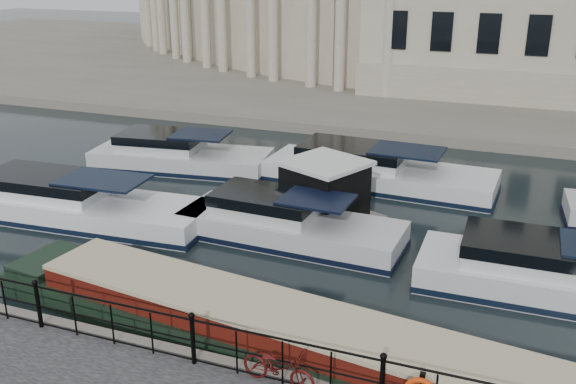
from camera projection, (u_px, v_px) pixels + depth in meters
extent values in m
plane|color=black|center=(240.00, 331.00, 15.68)|extent=(160.00, 160.00, 0.00)
cube|color=#6B665B|center=(451.00, 70.00, 49.78)|extent=(120.00, 42.00, 0.55)
cylinder|color=black|center=(38.00, 306.00, 14.66)|extent=(0.10, 0.10, 1.10)
sphere|color=black|center=(35.00, 282.00, 14.46)|extent=(0.14, 0.14, 0.14)
cylinder|color=black|center=(193.00, 341.00, 13.33)|extent=(0.10, 0.10, 1.10)
sphere|color=black|center=(191.00, 316.00, 13.12)|extent=(0.14, 0.14, 0.14)
cylinder|color=black|center=(382.00, 383.00, 11.99)|extent=(0.10, 0.10, 1.10)
sphere|color=black|center=(384.00, 356.00, 11.79)|extent=(0.14, 0.14, 0.14)
cylinder|color=black|center=(192.00, 320.00, 13.16)|extent=(24.00, 0.05, 0.05)
cylinder|color=black|center=(193.00, 341.00, 13.33)|extent=(24.00, 0.04, 0.04)
cylinder|color=black|center=(194.00, 360.00, 13.49)|extent=(24.00, 0.04, 0.04)
cube|color=#9E937F|center=(534.00, 70.00, 42.08)|extent=(20.30, 14.30, 2.00)
cylinder|color=#ADA38C|center=(390.00, 13.00, 37.49)|extent=(0.70, 0.70, 9.80)
cylinder|color=#ADA38C|center=(341.00, 11.00, 39.19)|extent=(0.70, 0.70, 9.80)
cylinder|color=#ADA38C|center=(312.00, 9.00, 40.42)|extent=(0.70, 0.70, 9.80)
cylinder|color=#ADA38C|center=(273.00, 7.00, 42.41)|extent=(0.70, 0.70, 9.80)
cylinder|color=#ADA38C|center=(250.00, 5.00, 43.82)|extent=(0.70, 0.70, 9.80)
cylinder|color=#ADA38C|center=(221.00, 3.00, 46.08)|extent=(0.70, 0.70, 9.80)
cylinder|color=#ADA38C|center=(205.00, 1.00, 47.66)|extent=(0.70, 0.70, 9.80)
imported|color=#4A0D0D|center=(279.00, 367.00, 12.68)|extent=(1.68, 0.78, 0.85)
cube|color=black|center=(423.00, 375.00, 11.48)|extent=(0.10, 0.10, 0.07)
cube|color=black|center=(285.00, 353.00, 14.64)|extent=(16.45, 4.23, 0.98)
cube|color=#53130B|center=(285.00, 328.00, 14.41)|extent=(13.18, 3.49, 0.76)
cube|color=#C6B58F|center=(285.00, 313.00, 14.28)|extent=(13.19, 3.56, 0.11)
cube|color=#6B665B|center=(324.00, 218.00, 22.32)|extent=(4.23, 3.95, 0.28)
cube|color=black|center=(325.00, 189.00, 21.96)|extent=(2.98, 2.98, 2.03)
cube|color=white|center=(325.00, 163.00, 21.63)|extent=(3.27, 3.27, 0.14)
cube|color=white|center=(78.00, 213.00, 22.31)|extent=(9.68, 3.29, 1.20)
cube|color=black|center=(78.00, 215.00, 22.34)|extent=(9.78, 3.32, 0.18)
cube|color=white|center=(47.00, 187.00, 22.33)|extent=(4.42, 2.48, 0.90)
cube|color=black|center=(103.00, 180.00, 21.52)|extent=(2.97, 2.07, 0.08)
cube|color=silver|center=(291.00, 235.00, 20.58)|extent=(7.28, 2.75, 1.20)
cube|color=black|center=(291.00, 237.00, 20.61)|extent=(7.35, 2.77, 0.18)
cube|color=silver|center=(266.00, 206.00, 20.61)|extent=(3.31, 2.14, 0.90)
cube|color=black|center=(316.00, 199.00, 19.80)|extent=(2.22, 1.80, 0.08)
cube|color=silver|center=(562.00, 289.00, 17.24)|extent=(7.68, 2.68, 1.20)
cube|color=black|center=(562.00, 292.00, 17.27)|extent=(7.76, 2.71, 0.18)
cube|color=silver|center=(530.00, 255.00, 17.25)|extent=(3.47, 2.18, 0.90)
cube|color=silver|center=(182.00, 164.00, 27.63)|extent=(7.86, 3.68, 1.20)
cube|color=black|center=(182.00, 165.00, 27.66)|extent=(7.93, 3.72, 0.18)
cube|color=silver|center=(161.00, 143.00, 27.53)|extent=(3.67, 2.64, 0.90)
cube|color=black|center=(200.00, 135.00, 26.97)|extent=(2.50, 2.17, 0.08)
cube|color=white|center=(378.00, 180.00, 25.62)|extent=(9.18, 3.30, 1.20)
cube|color=black|center=(378.00, 182.00, 25.64)|extent=(9.27, 3.33, 0.18)
cube|color=white|center=(353.00, 157.00, 25.73)|extent=(4.18, 2.55, 0.90)
cube|color=black|center=(407.00, 151.00, 24.74)|extent=(2.81, 2.14, 0.08)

